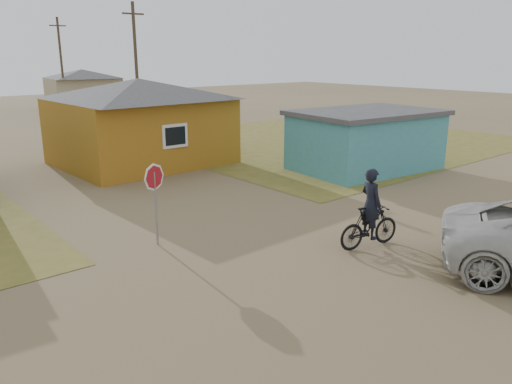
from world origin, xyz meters
TOP-DOWN VIEW (x-y plane):
  - ground at (0.00, 0.00)m, footprint 120.00×120.00m
  - grass_ne at (14.00, 13.00)m, footprint 20.00×18.00m
  - house_yellow at (2.50, 14.00)m, footprint 7.72×6.76m
  - shed_turquoise at (9.50, 6.50)m, footprint 6.71×4.93m
  - house_beige_east at (10.00, 40.00)m, footprint 6.95×6.05m
  - utility_pole_near at (6.50, 22.00)m, footprint 1.40×0.20m
  - utility_pole_far at (7.50, 38.00)m, footprint 1.40×0.20m
  - stop_sign at (-2.17, 4.23)m, footprint 0.73×0.08m
  - cyclist at (2.06, 0.49)m, footprint 1.96×0.90m

SIDE VIEW (x-z plane):
  - ground at x=0.00m, z-range 0.00..0.00m
  - grass_ne at x=14.00m, z-range 0.00..0.01m
  - cyclist at x=2.06m, z-range -0.29..1.85m
  - shed_turquoise at x=9.50m, z-range 0.01..2.61m
  - stop_sign at x=-2.17m, z-range 0.54..2.78m
  - house_beige_east at x=10.00m, z-range 0.06..3.66m
  - house_yellow at x=2.50m, z-range 0.05..3.95m
  - utility_pole_near at x=6.50m, z-range 0.14..8.14m
  - utility_pole_far at x=7.50m, z-range 0.14..8.14m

